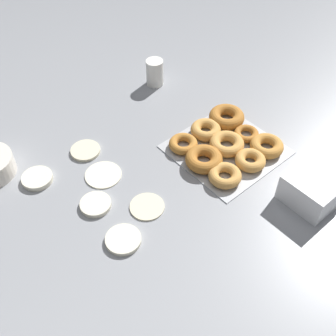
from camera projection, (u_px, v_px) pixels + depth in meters
The scene contains 10 objects.
ground_plane at pixel (138, 186), 1.20m from camera, with size 3.00×3.00×0.00m, color gray.
pancake_0 at pixel (96, 204), 1.15m from camera, with size 0.09×0.09×0.01m, color silver.
pancake_1 at pixel (103, 174), 1.23m from camera, with size 0.11×0.11×0.01m, color silver.
pancake_2 at pixel (123, 240), 1.07m from camera, with size 0.09×0.09×0.01m, color silver.
pancake_3 at pixel (85, 151), 1.29m from camera, with size 0.09×0.09×0.01m, color beige.
pancake_4 at pixel (147, 206), 1.15m from camera, with size 0.10×0.10×0.01m, color beige.
pancake_5 at pixel (37, 178), 1.21m from camera, with size 0.09×0.09×0.02m, color silver.
donut_tray at pixel (225, 145), 1.29m from camera, with size 0.30×0.31×0.04m.
container_stack at pixel (314, 188), 1.14m from camera, with size 0.14×0.14×0.08m.
paper_cup at pixel (155, 73), 1.50m from camera, with size 0.06×0.06×0.10m.
Camera 1 is at (-0.65, 0.45, 0.91)m, focal length 45.00 mm.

